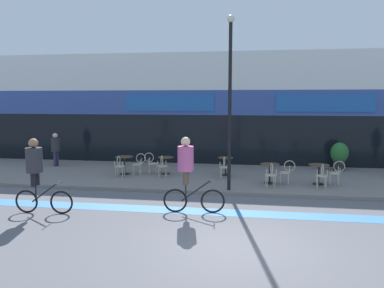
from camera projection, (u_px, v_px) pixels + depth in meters
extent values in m
plane|color=#5B5B60|center=(235.00, 247.00, 8.37)|extent=(120.00, 120.00, 0.00)
cube|color=slate|center=(242.00, 178.00, 15.48)|extent=(40.00, 5.50, 0.12)
cube|color=silver|center=(245.00, 109.00, 19.81)|extent=(40.00, 4.00, 5.54)
cube|color=black|center=(244.00, 140.00, 18.05)|extent=(38.80, 0.10, 2.40)
cube|color=#334C93|center=(245.00, 103.00, 17.86)|extent=(39.20, 0.14, 1.20)
cube|color=#1E56A3|center=(169.00, 103.00, 18.35)|extent=(4.42, 0.08, 0.84)
cube|color=#1E56A3|center=(325.00, 103.00, 17.23)|extent=(4.42, 0.08, 0.84)
cube|color=#3D7AB7|center=(239.00, 213.00, 10.84)|extent=(36.00, 0.70, 0.01)
cylinder|color=black|center=(125.00, 174.00, 15.88)|extent=(0.41, 0.41, 0.02)
cylinder|color=black|center=(124.00, 166.00, 15.84)|extent=(0.07, 0.07, 0.73)
cylinder|color=#4C3823|center=(124.00, 157.00, 15.80)|extent=(0.74, 0.74, 0.02)
cylinder|color=black|center=(166.00, 174.00, 15.93)|extent=(0.36, 0.36, 0.02)
cylinder|color=black|center=(166.00, 166.00, 15.88)|extent=(0.07, 0.07, 0.71)
cylinder|color=#4C3823|center=(166.00, 157.00, 15.84)|extent=(0.65, 0.65, 0.02)
cylinder|color=black|center=(225.00, 175.00, 15.66)|extent=(0.34, 0.34, 0.02)
cylinder|color=black|center=(226.00, 167.00, 15.62)|extent=(0.07, 0.07, 0.73)
cylinder|color=#4C3823|center=(226.00, 158.00, 15.58)|extent=(0.61, 0.61, 0.02)
cylinder|color=black|center=(269.00, 183.00, 14.13)|extent=(0.39, 0.39, 0.02)
cylinder|color=black|center=(270.00, 174.00, 14.09)|extent=(0.07, 0.07, 0.73)
cylinder|color=#4C3823|center=(270.00, 164.00, 14.04)|extent=(0.71, 0.71, 0.02)
cylinder|color=black|center=(318.00, 184.00, 14.00)|extent=(0.42, 0.42, 0.02)
cylinder|color=black|center=(319.00, 175.00, 13.96)|extent=(0.07, 0.07, 0.72)
cylinder|color=#4C3823|center=(319.00, 165.00, 13.91)|extent=(0.76, 0.76, 0.02)
cylinder|color=beige|center=(120.00, 166.00, 15.29)|extent=(0.42, 0.42, 0.03)
cylinder|color=beige|center=(118.00, 171.00, 15.47)|extent=(0.03, 0.03, 0.42)
cylinder|color=beige|center=(124.00, 171.00, 15.44)|extent=(0.03, 0.03, 0.42)
cylinder|color=beige|center=(116.00, 172.00, 15.20)|extent=(0.03, 0.03, 0.42)
cylinder|color=beige|center=(122.00, 172.00, 15.17)|extent=(0.03, 0.03, 0.42)
torus|color=beige|center=(119.00, 161.00, 15.09)|extent=(0.05, 0.41, 0.41)
cylinder|color=beige|center=(115.00, 164.00, 15.13)|extent=(0.03, 0.03, 0.23)
cylinder|color=beige|center=(123.00, 164.00, 15.09)|extent=(0.03, 0.03, 0.23)
cylinder|color=beige|center=(137.00, 164.00, 15.75)|extent=(0.44, 0.44, 0.03)
cylinder|color=beige|center=(133.00, 170.00, 15.64)|extent=(0.03, 0.03, 0.42)
cylinder|color=beige|center=(134.00, 169.00, 15.92)|extent=(0.03, 0.03, 0.42)
cylinder|color=beige|center=(140.00, 170.00, 15.63)|extent=(0.03, 0.03, 0.42)
cylinder|color=beige|center=(141.00, 169.00, 15.91)|extent=(0.03, 0.03, 0.42)
torus|color=beige|center=(141.00, 158.00, 15.71)|extent=(0.41, 0.07, 0.41)
cylinder|color=beige|center=(140.00, 162.00, 15.56)|extent=(0.03, 0.03, 0.23)
cylinder|color=beige|center=(142.00, 161.00, 15.90)|extent=(0.03, 0.03, 0.23)
cylinder|color=beige|center=(163.00, 166.00, 15.34)|extent=(0.42, 0.42, 0.03)
cylinder|color=beige|center=(160.00, 171.00, 15.52)|extent=(0.03, 0.03, 0.42)
cylinder|color=beige|center=(167.00, 171.00, 15.49)|extent=(0.03, 0.03, 0.42)
cylinder|color=beige|center=(159.00, 172.00, 15.24)|extent=(0.03, 0.03, 0.42)
cylinder|color=beige|center=(165.00, 172.00, 15.21)|extent=(0.03, 0.03, 0.42)
torus|color=beige|center=(162.00, 160.00, 15.14)|extent=(0.05, 0.41, 0.41)
cylinder|color=beige|center=(158.00, 164.00, 15.17)|extent=(0.03, 0.03, 0.23)
cylinder|color=beige|center=(166.00, 164.00, 15.13)|extent=(0.03, 0.03, 0.23)
cylinder|color=beige|center=(153.00, 164.00, 15.96)|extent=(0.44, 0.44, 0.03)
cylinder|color=beige|center=(157.00, 168.00, 16.12)|extent=(0.03, 0.03, 0.42)
cylinder|color=beige|center=(156.00, 169.00, 15.84)|extent=(0.03, 0.03, 0.42)
cylinder|color=beige|center=(150.00, 168.00, 16.13)|extent=(0.03, 0.03, 0.42)
cylinder|color=beige|center=(149.00, 169.00, 15.86)|extent=(0.03, 0.03, 0.42)
torus|color=beige|center=(149.00, 157.00, 15.94)|extent=(0.41, 0.07, 0.41)
cylinder|color=beige|center=(150.00, 160.00, 16.12)|extent=(0.03, 0.03, 0.23)
cylinder|color=beige|center=(148.00, 161.00, 15.78)|extent=(0.03, 0.03, 0.23)
cylinder|color=beige|center=(225.00, 167.00, 15.07)|extent=(0.42, 0.42, 0.03)
cylinder|color=beige|center=(222.00, 172.00, 15.27)|extent=(0.03, 0.03, 0.42)
cylinder|color=beige|center=(228.00, 172.00, 15.21)|extent=(0.03, 0.03, 0.42)
cylinder|color=beige|center=(221.00, 173.00, 14.99)|extent=(0.03, 0.03, 0.42)
cylinder|color=beige|center=(228.00, 174.00, 14.94)|extent=(0.03, 0.03, 0.42)
torus|color=beige|center=(224.00, 162.00, 14.88)|extent=(0.05, 0.41, 0.41)
cylinder|color=beige|center=(220.00, 165.00, 14.93)|extent=(0.03, 0.03, 0.23)
cylinder|color=beige|center=(228.00, 165.00, 14.86)|extent=(0.03, 0.03, 0.23)
cylinder|color=beige|center=(271.00, 175.00, 13.54)|extent=(0.45, 0.45, 0.03)
cylinder|color=beige|center=(266.00, 180.00, 13.71)|extent=(0.03, 0.03, 0.42)
cylinder|color=beige|center=(273.00, 180.00, 13.70)|extent=(0.03, 0.03, 0.42)
cylinder|color=beige|center=(267.00, 182.00, 13.43)|extent=(0.03, 0.03, 0.42)
cylinder|color=beige|center=(275.00, 182.00, 13.43)|extent=(0.03, 0.03, 0.42)
torus|color=beige|center=(272.00, 169.00, 13.34)|extent=(0.08, 0.41, 0.41)
cylinder|color=beige|center=(267.00, 172.00, 13.36)|extent=(0.03, 0.03, 0.23)
cylinder|color=beige|center=(276.00, 173.00, 13.35)|extent=(0.03, 0.03, 0.23)
cylinder|color=beige|center=(285.00, 173.00, 14.00)|extent=(0.44, 0.44, 0.03)
cylinder|color=beige|center=(281.00, 179.00, 13.93)|extent=(0.03, 0.03, 0.42)
cylinder|color=beige|center=(281.00, 177.00, 14.20)|extent=(0.03, 0.03, 0.42)
cylinder|color=beige|center=(288.00, 179.00, 13.85)|extent=(0.03, 0.03, 0.42)
cylinder|color=beige|center=(288.00, 178.00, 14.12)|extent=(0.03, 0.03, 0.42)
torus|color=beige|center=(290.00, 166.00, 13.92)|extent=(0.41, 0.08, 0.41)
cylinder|color=beige|center=(289.00, 170.00, 13.77)|extent=(0.03, 0.03, 0.23)
cylinder|color=beige|center=(290.00, 169.00, 14.10)|extent=(0.03, 0.03, 0.23)
cylinder|color=beige|center=(321.00, 176.00, 13.41)|extent=(0.42, 0.42, 0.03)
cylinder|color=beige|center=(317.00, 181.00, 13.60)|extent=(0.03, 0.03, 0.42)
cylinder|color=beige|center=(325.00, 181.00, 13.55)|extent=(0.03, 0.03, 0.42)
cylinder|color=beige|center=(318.00, 183.00, 13.33)|extent=(0.03, 0.03, 0.42)
cylinder|color=beige|center=(326.00, 183.00, 13.27)|extent=(0.03, 0.03, 0.42)
torus|color=beige|center=(322.00, 169.00, 13.21)|extent=(0.04, 0.41, 0.41)
cylinder|color=beige|center=(317.00, 173.00, 13.26)|extent=(0.03, 0.03, 0.23)
cylinder|color=beige|center=(327.00, 173.00, 13.20)|extent=(0.03, 0.03, 0.23)
cylinder|color=beige|center=(334.00, 173.00, 13.87)|extent=(0.42, 0.42, 0.03)
cylinder|color=beige|center=(330.00, 180.00, 13.78)|extent=(0.03, 0.03, 0.42)
cylinder|color=beige|center=(329.00, 178.00, 14.06)|extent=(0.03, 0.03, 0.42)
cylinder|color=beige|center=(339.00, 180.00, 13.73)|extent=(0.03, 0.03, 0.42)
cylinder|color=beige|center=(337.00, 179.00, 14.00)|extent=(0.03, 0.03, 0.42)
torus|color=beige|center=(339.00, 166.00, 13.80)|extent=(0.41, 0.05, 0.41)
cylinder|color=beige|center=(340.00, 171.00, 13.65)|extent=(0.03, 0.03, 0.23)
cylinder|color=beige|center=(338.00, 169.00, 13.98)|extent=(0.03, 0.03, 0.23)
cylinder|color=#232326|center=(339.00, 165.00, 16.74)|extent=(0.48, 0.48, 0.46)
ellipsoid|color=#28662D|center=(340.00, 153.00, 16.67)|extent=(0.78, 0.78, 0.93)
cylinder|color=black|center=(230.00, 108.00, 12.79)|extent=(0.12, 0.12, 5.75)
sphere|color=beige|center=(231.00, 19.00, 12.43)|extent=(0.26, 0.26, 0.26)
torus|color=black|center=(62.00, 202.00, 10.74)|extent=(0.68, 0.09, 0.68)
torus|color=black|center=(27.00, 201.00, 10.84)|extent=(0.68, 0.09, 0.68)
cylinder|color=black|center=(45.00, 192.00, 10.75)|extent=(0.82, 0.09, 0.61)
cylinder|color=black|center=(36.00, 194.00, 10.78)|extent=(0.04, 0.04, 0.48)
cylinder|color=black|center=(59.00, 183.00, 10.67)|extent=(0.05, 0.48, 0.03)
cylinder|color=black|center=(37.00, 178.00, 10.82)|extent=(0.17, 0.17, 0.39)
cylinder|color=black|center=(34.00, 180.00, 10.65)|extent=(0.17, 0.17, 0.39)
cylinder|color=#2D2D33|center=(34.00, 160.00, 10.67)|extent=(0.49, 0.49, 0.71)
sphere|color=#9E7051|center=(33.00, 143.00, 10.61)|extent=(0.27, 0.27, 0.27)
torus|color=black|center=(213.00, 201.00, 10.82)|extent=(0.71, 0.12, 0.70)
torus|color=black|center=(175.00, 201.00, 10.90)|extent=(0.71, 0.12, 0.70)
cylinder|color=black|center=(196.00, 191.00, 10.82)|extent=(0.84, 0.12, 0.63)
cylinder|color=black|center=(186.00, 192.00, 10.85)|extent=(0.04, 0.04, 0.49)
cylinder|color=black|center=(211.00, 181.00, 10.76)|extent=(0.07, 0.48, 0.03)
cylinder|color=#4C3D2D|center=(186.00, 177.00, 10.88)|extent=(0.17, 0.17, 0.39)
cylinder|color=#4C3D2D|center=(185.00, 178.00, 10.70)|extent=(0.17, 0.17, 0.39)
cylinder|color=#A84C7F|center=(186.00, 159.00, 10.73)|extent=(0.50, 0.50, 0.71)
sphere|color=beige|center=(186.00, 142.00, 10.67)|extent=(0.27, 0.27, 0.27)
cylinder|color=#382D47|center=(57.00, 158.00, 17.81)|extent=(0.17, 0.17, 0.72)
cylinder|color=#382D47|center=(55.00, 159.00, 17.67)|extent=(0.17, 0.17, 0.72)
cylinder|color=#2D2D33|center=(56.00, 145.00, 17.66)|extent=(0.49, 0.49, 0.62)
sphere|color=beige|center=(55.00, 136.00, 17.61)|extent=(0.23, 0.23, 0.23)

